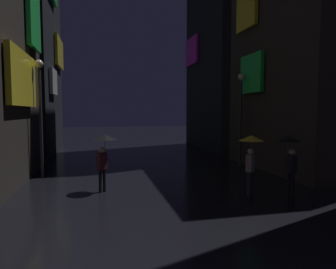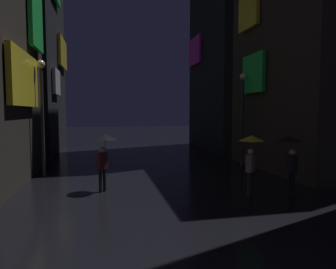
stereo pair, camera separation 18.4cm
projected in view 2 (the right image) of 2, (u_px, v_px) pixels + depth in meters
name	position (u px, v px, depth m)	size (l,w,h in m)	color
building_left_far	(27.00, 49.00, 21.00)	(4.25, 8.55, 14.72)	black
building_right_mid	(302.00, 50.00, 15.03)	(4.25, 7.64, 12.12)	#2D2826
pedestrian_midstreet_left_black	(104.00, 147.00, 11.05)	(0.90, 0.90, 2.12)	black
pedestrian_foreground_left_yellow	(251.00, 148.00, 10.55)	(0.90, 0.90, 2.12)	#2D2D38
pedestrian_foreground_right_black	(290.00, 149.00, 10.39)	(0.90, 0.90, 2.12)	black
streetlamp_left_far	(42.00, 104.00, 13.33)	(0.36, 0.36, 5.23)	#2D2D33
streetlamp_right_far	(243.00, 108.00, 16.07)	(0.36, 0.36, 5.00)	#2D2D33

